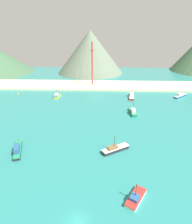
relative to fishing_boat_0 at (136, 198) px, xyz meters
The scene contains 12 objects.
ground 27.20m from the fishing_boat_0, 117.81° to the left, with size 260.00×280.00×0.50m.
fishing_boat_0 is the anchor object (origin of this frame).
fishing_boat_1 82.40m from the fishing_boat_0, 63.68° to the left, with size 9.44×8.68×2.31m.
fishing_boat_2 19.27m from the fishing_boat_0, 101.23° to the left, with size 9.12×6.72×5.76m.
fishing_boat_3 71.88m from the fishing_boat_0, 83.34° to the left, with size 3.76×10.84×5.08m.
fishing_boat_4 78.52m from the fishing_boat_0, 116.07° to the left, with size 2.68×7.66×5.22m.
fishing_boat_5 38.82m from the fishing_boat_0, 153.71° to the left, with size 5.47×10.77×2.57m.
fishing_boat_9 49.07m from the fishing_boat_0, 83.07° to the left, with size 2.73×9.31×6.93m.
buoy_1 95.41m from the fishing_boat_0, 128.36° to the left, with size 0.94×0.94×0.94m.
beach_strip 94.80m from the fishing_boat_0, 97.69° to the left, with size 247.00×23.05×1.20m, color beige.
hill_central 142.16m from the fishing_boat_0, 98.13° to the left, with size 57.42×57.42×35.71m.
radio_tower 96.34m from the fishing_boat_0, 99.38° to the left, with size 2.87×2.29×28.68m.
Camera 1 is at (4.96, -26.03, 35.96)m, focal length 30.36 mm.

